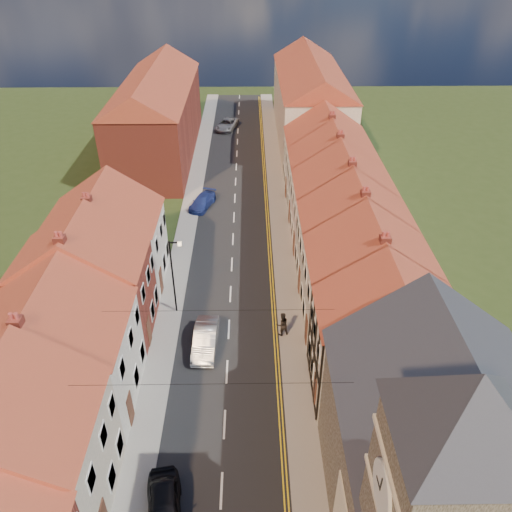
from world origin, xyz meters
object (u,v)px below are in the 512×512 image
at_px(car_distant, 227,124).
at_px(church, 448,468).
at_px(car_mid, 205,339).
at_px(pedestrian_right, 282,324).
at_px(car_near, 164,509).
at_px(lamppost, 174,273).
at_px(car_far, 202,202).

bearing_deg(car_distant, church, -64.04).
bearing_deg(car_mid, pedestrian_right, 14.01).
bearing_deg(car_near, lamppost, 85.14).
bearing_deg(car_mid, car_far, 97.08).
height_order(car_far, car_distant, car_distant).
bearing_deg(car_near, pedestrian_right, 54.10).
distance_m(lamppost, car_distant, 38.95).
height_order(car_distant, pedestrian_right, pedestrian_right).
xyz_separation_m(car_mid, car_far, (-1.69, 19.94, -0.11)).
height_order(church, pedestrian_right, church).
bearing_deg(car_far, car_distant, 104.37).
distance_m(car_far, car_distant, 22.64).
relative_size(car_far, pedestrian_right, 2.26).
bearing_deg(car_distant, pedestrian_right, -67.97).
distance_m(church, lamppost, 21.38).
xyz_separation_m(church, pedestrian_right, (-5.66, 14.02, -4.85)).
bearing_deg(lamppost, car_distant, 86.59).
height_order(church, lamppost, church).
height_order(lamppost, car_far, lamppost).
relative_size(car_mid, pedestrian_right, 2.37).
bearing_deg(pedestrian_right, lamppost, -38.48).
xyz_separation_m(car_distant, pedestrian_right, (5.20, -41.43, 0.35)).
relative_size(car_near, pedestrian_right, 2.29).
bearing_deg(church, pedestrian_right, 111.98).
height_order(lamppost, car_distant, lamppost).
distance_m(car_mid, car_distant, 42.52).
distance_m(car_far, pedestrian_right, 20.08).
bearing_deg(car_mid, lamppost, 123.95).
xyz_separation_m(church, car_near, (-12.01, 1.39, -5.17)).
relative_size(church, car_distant, 3.14).
xyz_separation_m(car_near, pedestrian_right, (6.35, 12.63, 0.32)).
height_order(church, car_near, church).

